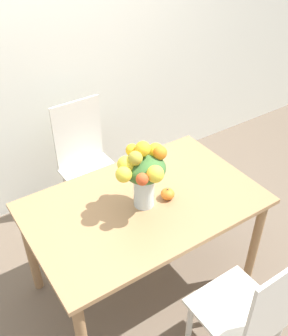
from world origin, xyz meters
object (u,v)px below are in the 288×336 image
(pumpkin, at_px, (168,194))
(dining_chair_far_side, at_px, (250,315))
(dining_chair_near_window, at_px, (88,164))
(flower_vase, at_px, (143,171))

(pumpkin, bearing_deg, dining_chair_far_side, -91.18)
(dining_chair_near_window, height_order, dining_chair_far_side, same)
(pumpkin, bearing_deg, dining_chair_near_window, 96.60)
(dining_chair_near_window, bearing_deg, flower_vase, -94.63)
(dining_chair_near_window, distance_m, dining_chair_far_side, 1.64)
(flower_vase, distance_m, dining_chair_far_side, 0.93)
(pumpkin, relative_size, dining_chair_far_side, 0.08)
(flower_vase, height_order, pumpkin, flower_vase)
(flower_vase, xyz_separation_m, dining_chair_near_window, (0.05, 0.86, -0.49))
(dining_chair_far_side, bearing_deg, dining_chair_near_window, -87.41)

